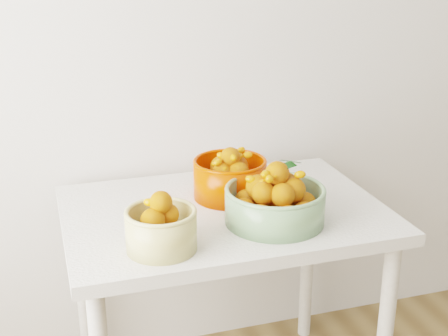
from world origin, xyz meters
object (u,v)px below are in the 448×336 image
Objects in this scene: table at (224,235)px; bowl_cream at (161,228)px; bowl_green at (275,202)px; bowl_orange at (230,177)px.

bowl_cream reaches higher than table.
table is 2.88× the size of bowl_green.
table is 3.76× the size of bowl_orange.
bowl_green is at bearing -51.38° from table.
bowl_orange is (-0.07, 0.23, 0.00)m from bowl_green.
bowl_green is (0.36, 0.07, 0.00)m from bowl_cream.
bowl_green reaches higher than table.
table is at bearing 40.97° from bowl_cream.
bowl_orange reaches higher than bowl_cream.
bowl_cream is at bearing -134.41° from bowl_orange.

